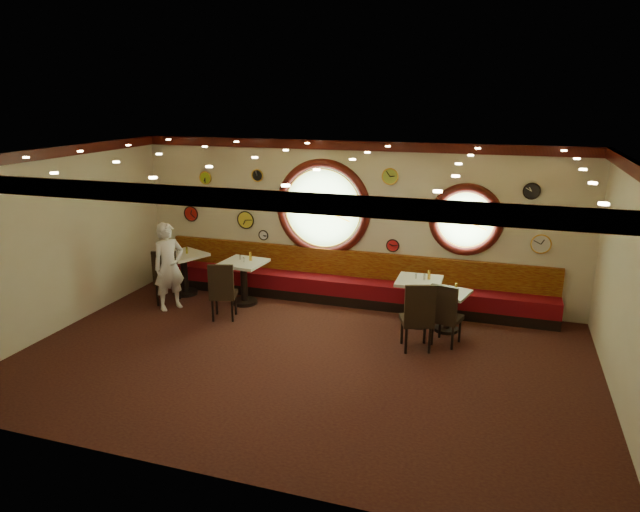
{
  "coord_description": "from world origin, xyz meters",
  "views": [
    {
      "loc": [
        2.83,
        -7.74,
        4.06
      ],
      "look_at": [
        0.05,
        0.8,
        1.5
      ],
      "focal_mm": 32.0,
      "sensor_mm": 36.0,
      "label": 1
    }
  ],
  "objects_px": {
    "table_c": "(418,296)",
    "condiment_c_salt": "(416,276)",
    "table_b": "(244,277)",
    "waiter": "(169,266)",
    "condiment_c_pepper": "(424,277)",
    "condiment_b_pepper": "(244,260)",
    "chair_d": "(445,311)",
    "condiment_b_salt": "(240,257)",
    "condiment_d_bottle": "(456,287)",
    "condiment_a_salt": "(177,251)",
    "condiment_d_pepper": "(452,291)",
    "condiment_c_bottle": "(429,275)",
    "table_d": "(448,306)",
    "chair_a": "(166,274)",
    "chair_c": "(418,313)",
    "condiment_d_salt": "(448,288)",
    "table_a": "(184,269)",
    "condiment_b_bottle": "(250,256)",
    "condiment_a_bottle": "(187,250)",
    "condiment_a_pepper": "(180,252)",
    "chair_b": "(222,288)"
  },
  "relations": [
    {
      "from": "table_c",
      "to": "condiment_c_salt",
      "type": "height_order",
      "value": "condiment_c_salt"
    },
    {
      "from": "table_b",
      "to": "waiter",
      "type": "bearing_deg",
      "value": -151.34
    },
    {
      "from": "condiment_c_pepper",
      "to": "condiment_b_pepper",
      "type": "bearing_deg",
      "value": -179.55
    },
    {
      "from": "chair_d",
      "to": "condiment_c_pepper",
      "type": "distance_m",
      "value": 0.95
    },
    {
      "from": "condiment_b_salt",
      "to": "condiment_d_bottle",
      "type": "bearing_deg",
      "value": -2.47
    },
    {
      "from": "condiment_a_salt",
      "to": "condiment_d_pepper",
      "type": "distance_m",
      "value": 5.64
    },
    {
      "from": "condiment_c_bottle",
      "to": "table_d",
      "type": "bearing_deg",
      "value": -27.27
    },
    {
      "from": "chair_a",
      "to": "condiment_a_salt",
      "type": "distance_m",
      "value": 0.7
    },
    {
      "from": "condiment_b_pepper",
      "to": "condiment_d_bottle",
      "type": "relative_size",
      "value": 0.62
    },
    {
      "from": "chair_a",
      "to": "condiment_d_bottle",
      "type": "relative_size",
      "value": 4.77
    },
    {
      "from": "chair_c",
      "to": "condiment_d_salt",
      "type": "xyz_separation_m",
      "value": [
        0.36,
        1.0,
        0.12
      ]
    },
    {
      "from": "table_a",
      "to": "condiment_a_salt",
      "type": "distance_m",
      "value": 0.39
    },
    {
      "from": "table_d",
      "to": "condiment_c_salt",
      "type": "bearing_deg",
      "value": 164.68
    },
    {
      "from": "chair_c",
      "to": "chair_d",
      "type": "xyz_separation_m",
      "value": [
        0.4,
        0.36,
        -0.06
      ]
    },
    {
      "from": "condiment_c_pepper",
      "to": "table_d",
      "type": "bearing_deg",
      "value": -16.25
    },
    {
      "from": "condiment_b_bottle",
      "to": "condiment_c_bottle",
      "type": "distance_m",
      "value": 3.52
    },
    {
      "from": "condiment_d_bottle",
      "to": "condiment_d_pepper",
      "type": "bearing_deg",
      "value": -113.85
    },
    {
      "from": "condiment_d_bottle",
      "to": "waiter",
      "type": "relative_size",
      "value": 0.09
    },
    {
      "from": "table_d",
      "to": "waiter",
      "type": "relative_size",
      "value": 0.47
    },
    {
      "from": "condiment_d_bottle",
      "to": "table_b",
      "type": "bearing_deg",
      "value": 178.86
    },
    {
      "from": "condiment_b_salt",
      "to": "condiment_b_bottle",
      "type": "relative_size",
      "value": 0.53
    },
    {
      "from": "condiment_c_salt",
      "to": "condiment_a_bottle",
      "type": "distance_m",
      "value": 4.76
    },
    {
      "from": "condiment_b_salt",
      "to": "condiment_a_bottle",
      "type": "xyz_separation_m",
      "value": [
        -1.25,
        0.07,
        0.02
      ]
    },
    {
      "from": "condiment_d_salt",
      "to": "condiment_b_pepper",
      "type": "relative_size",
      "value": 1.2
    },
    {
      "from": "table_d",
      "to": "condiment_d_bottle",
      "type": "bearing_deg",
      "value": 26.84
    },
    {
      "from": "condiment_a_pepper",
      "to": "chair_b",
      "type": "bearing_deg",
      "value": -33.99
    },
    {
      "from": "table_a",
      "to": "table_b",
      "type": "distance_m",
      "value": 1.43
    },
    {
      "from": "chair_a",
      "to": "condiment_b_pepper",
      "type": "distance_m",
      "value": 1.57
    },
    {
      "from": "chair_d",
      "to": "table_a",
      "type": "bearing_deg",
      "value": -174.88
    },
    {
      "from": "condiment_a_salt",
      "to": "condiment_b_bottle",
      "type": "relative_size",
      "value": 0.49
    },
    {
      "from": "condiment_a_pepper",
      "to": "condiment_b_bottle",
      "type": "bearing_deg",
      "value": 1.48
    },
    {
      "from": "chair_b",
      "to": "chair_d",
      "type": "height_order",
      "value": "chair_b"
    },
    {
      "from": "condiment_c_salt",
      "to": "condiment_c_pepper",
      "type": "bearing_deg",
      "value": -12.6
    },
    {
      "from": "condiment_a_salt",
      "to": "condiment_b_bottle",
      "type": "bearing_deg",
      "value": -0.48
    },
    {
      "from": "chair_c",
      "to": "condiment_c_salt",
      "type": "relative_size",
      "value": 8.19
    },
    {
      "from": "table_d",
      "to": "condiment_a_salt",
      "type": "height_order",
      "value": "condiment_a_salt"
    },
    {
      "from": "condiment_a_pepper",
      "to": "condiment_a_bottle",
      "type": "xyz_separation_m",
      "value": [
        0.09,
        0.1,
        0.02
      ]
    },
    {
      "from": "table_c",
      "to": "condiment_b_salt",
      "type": "relative_size",
      "value": 9.22
    },
    {
      "from": "table_a",
      "to": "condiment_a_salt",
      "type": "height_order",
      "value": "condiment_a_salt"
    },
    {
      "from": "condiment_b_pepper",
      "to": "condiment_c_pepper",
      "type": "xyz_separation_m",
      "value": [
        3.52,
        0.03,
        -0.01
      ]
    },
    {
      "from": "table_b",
      "to": "condiment_a_bottle",
      "type": "distance_m",
      "value": 1.43
    },
    {
      "from": "table_a",
      "to": "condiment_a_salt",
      "type": "xyz_separation_m",
      "value": [
        -0.13,
        -0.01,
        0.37
      ]
    },
    {
      "from": "table_d",
      "to": "condiment_a_salt",
      "type": "distance_m",
      "value": 5.59
    },
    {
      "from": "condiment_b_pepper",
      "to": "condiment_b_bottle",
      "type": "xyz_separation_m",
      "value": [
        0.08,
        0.14,
        0.04
      ]
    },
    {
      "from": "chair_d",
      "to": "condiment_d_pepper",
      "type": "relative_size",
      "value": 7.8
    },
    {
      "from": "condiment_c_salt",
      "to": "condiment_b_pepper",
      "type": "xyz_separation_m",
      "value": [
        -3.37,
        -0.06,
        0.02
      ]
    },
    {
      "from": "condiment_c_bottle",
      "to": "chair_d",
      "type": "bearing_deg",
      "value": -64.74
    },
    {
      "from": "chair_a",
      "to": "chair_c",
      "type": "bearing_deg",
      "value": -28.55
    },
    {
      "from": "condiment_a_pepper",
      "to": "condiment_d_bottle",
      "type": "distance_m",
      "value": 5.57
    },
    {
      "from": "table_d",
      "to": "condiment_c_bottle",
      "type": "relative_size",
      "value": 4.8
    }
  ]
}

